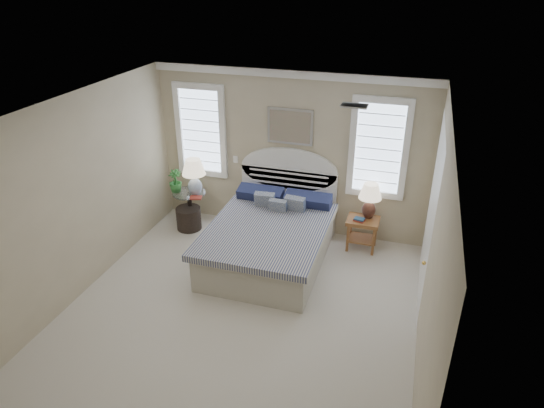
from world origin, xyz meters
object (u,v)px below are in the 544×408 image
at_px(side_table_left, 190,205).
at_px(lamp_left, 194,173).
at_px(lamp_right, 370,197).
at_px(floor_pot, 189,218).
at_px(bed, 271,236).
at_px(nightstand_right, 363,227).

xyz_separation_m(side_table_left, lamp_left, (0.14, -0.04, 0.63)).
bearing_deg(lamp_right, floor_pot, -174.09).
distance_m(bed, lamp_right, 1.65).
bearing_deg(lamp_right, nightstand_right, -123.25).
height_order(nightstand_right, lamp_left, lamp_left).
relative_size(lamp_left, lamp_right, 1.10).
bearing_deg(lamp_left, nightstand_right, 2.85).
relative_size(bed, lamp_right, 3.91).
bearing_deg(nightstand_right, bed, -151.97).
relative_size(side_table_left, floor_pot, 1.49).
xyz_separation_m(nightstand_right, floor_pot, (-2.93, -0.22, -0.19)).
relative_size(floor_pot, lamp_left, 0.66).
bearing_deg(lamp_right, side_table_left, -176.31).
height_order(floor_pot, lamp_left, lamp_left).
bearing_deg(bed, side_table_left, 160.26).
relative_size(side_table_left, nightstand_right, 1.19).
distance_m(floor_pot, lamp_right, 3.09).
bearing_deg(lamp_right, lamp_left, -175.34).
bearing_deg(floor_pot, bed, -16.26).
height_order(floor_pot, lamp_right, lamp_right).
bearing_deg(bed, lamp_left, 159.86).
xyz_separation_m(floor_pot, lamp_left, (0.13, 0.08, 0.83)).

